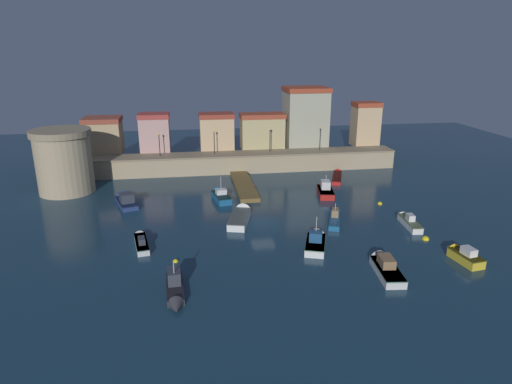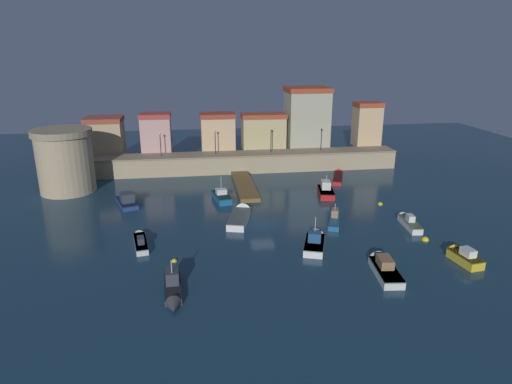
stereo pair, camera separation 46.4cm
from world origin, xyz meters
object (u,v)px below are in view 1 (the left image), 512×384
at_px(mooring_buoy_2, 380,204).
at_px(moored_boat_10, 316,240).
at_px(moored_boat_4, 384,265).
at_px(moored_boat_1, 335,216).
at_px(quay_lamp_3, 320,135).
at_px(moored_boat_8, 241,215).
at_px(moored_boat_6, 175,290).
at_px(mooring_buoy_0, 176,262).
at_px(moored_boat_11, 325,189).
at_px(quay_lamp_2, 270,136).
at_px(moored_boat_7, 141,241).
at_px(moored_boat_2, 125,200).
at_px(moored_boat_0, 337,176).
at_px(moored_boat_3, 462,255).
at_px(moored_boat_5, 408,220).
at_px(moored_boat_9, 220,195).
at_px(quay_lamp_0, 159,141).
at_px(quay_lamp_1, 214,138).
at_px(mooring_buoy_1, 425,239).
at_px(fortress_tower, 64,161).

bearing_deg(mooring_buoy_2, moored_boat_10, -137.16).
bearing_deg(moored_boat_4, moored_boat_1, 8.71).
distance_m(quay_lamp_3, moored_boat_8, 25.42).
bearing_deg(moored_boat_8, moored_boat_6, 170.90).
relative_size(moored_boat_8, mooring_buoy_0, 14.19).
relative_size(moored_boat_10, moored_boat_11, 0.99).
bearing_deg(quay_lamp_2, moored_boat_7, -124.65).
relative_size(quay_lamp_2, moored_boat_8, 0.53).
distance_m(moored_boat_4, moored_boat_10, 7.28).
height_order(moored_boat_1, moored_boat_2, moored_boat_1).
height_order(moored_boat_6, moored_boat_10, moored_boat_10).
distance_m(moored_boat_0, moored_boat_3, 27.23).
relative_size(moored_boat_5, moored_boat_10, 1.01).
height_order(moored_boat_6, mooring_buoy_2, moored_boat_6).
bearing_deg(quay_lamp_2, moored_boat_0, -33.53).
xyz_separation_m(quay_lamp_2, moored_boat_9, (-8.73, -12.75, -4.80)).
distance_m(moored_boat_7, moored_boat_10, 17.03).
distance_m(quay_lamp_0, moored_boat_7, 25.61).
distance_m(moored_boat_1, moored_boat_4, 11.91).
distance_m(quay_lamp_0, moored_boat_8, 22.74).
xyz_separation_m(quay_lamp_3, moored_boat_10, (-8.50, -27.92, -4.83)).
bearing_deg(moored_boat_2, moored_boat_10, -145.86).
xyz_separation_m(moored_boat_7, moored_boat_9, (8.65, 12.40, 0.14)).
bearing_deg(moored_boat_5, quay_lamp_0, 53.97).
distance_m(moored_boat_2, moored_boat_8, 15.30).
xyz_separation_m(moored_boat_2, mooring_buoy_0, (6.37, -16.78, -0.49)).
relative_size(quay_lamp_1, moored_boat_6, 0.65).
height_order(quay_lamp_0, mooring_buoy_2, quay_lamp_0).
distance_m(moored_boat_3, mooring_buoy_1, 4.80).
bearing_deg(moored_boat_10, moored_boat_11, -1.12).
xyz_separation_m(moored_boat_4, moored_boat_8, (-10.74, 13.69, -0.03)).
bearing_deg(moored_boat_7, moored_boat_6, -170.98).
distance_m(moored_boat_5, mooring_buoy_1, 4.12).
relative_size(quay_lamp_1, moored_boat_8, 0.52).
height_order(quay_lamp_1, moored_boat_11, quay_lamp_1).
relative_size(moored_boat_2, moored_boat_4, 0.99).
bearing_deg(quay_lamp_2, moored_boat_9, -124.39).
bearing_deg(moored_boat_11, quay_lamp_2, 32.03).
bearing_deg(moored_boat_6, quay_lamp_1, 168.26).
xyz_separation_m(moored_boat_4, moored_boat_10, (-4.38, 5.81, 0.01)).
distance_m(moored_boat_2, mooring_buoy_0, 17.95).
bearing_deg(mooring_buoy_1, fortress_tower, 151.08).
bearing_deg(mooring_buoy_2, moored_boat_0, 97.26).
height_order(moored_boat_10, mooring_buoy_2, moored_boat_10).
height_order(moored_boat_6, moored_boat_11, moored_boat_11).
height_order(moored_boat_0, moored_boat_4, moored_boat_4).
xyz_separation_m(quay_lamp_0, moored_boat_5, (27.31, -24.27, -4.71)).
bearing_deg(moored_boat_9, moored_boat_11, -99.65).
distance_m(moored_boat_6, moored_boat_9, 23.10).
bearing_deg(moored_boat_2, quay_lamp_3, -84.13).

